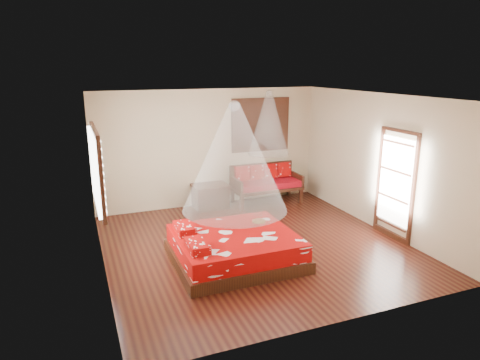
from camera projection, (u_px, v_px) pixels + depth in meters
name	position (u px, v px, depth m)	size (l,w,h in m)	color
room	(255.00, 174.00, 7.82)	(5.54, 5.54, 2.84)	black
bed	(234.00, 248.00, 7.46)	(2.12, 1.92, 0.64)	black
daybed	(266.00, 182.00, 10.65)	(1.71, 0.76, 0.94)	black
storage_chest	(210.00, 196.00, 10.27)	(0.84, 0.62, 0.57)	black
shutter_panel	(261.00, 125.00, 10.59)	(1.52, 0.06, 1.32)	black
window_left	(98.00, 169.00, 6.96)	(0.10, 1.74, 1.34)	black
glazed_door	(395.00, 185.00, 8.33)	(0.08, 1.02, 2.16)	black
wine_tray	(259.00, 219.00, 7.96)	(0.25, 0.25, 0.20)	brown
mosquito_net_main	(235.00, 158.00, 7.05)	(1.78, 1.78, 1.80)	white
mosquito_net_daybed	(269.00, 123.00, 10.15)	(0.98, 0.98, 1.50)	white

